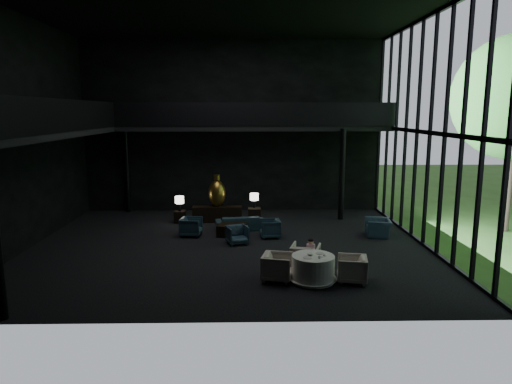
{
  "coord_description": "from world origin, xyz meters",
  "views": [
    {
      "loc": [
        0.65,
        -15.67,
        4.72
      ],
      "look_at": [
        0.97,
        0.5,
        1.86
      ],
      "focal_mm": 32.0,
      "sensor_mm": 36.0,
      "label": 1
    }
  ],
  "objects_px": {
    "table_lamp_left": "(179,200)",
    "sofa": "(240,221)",
    "lounge_armchair_east": "(270,228)",
    "dining_chair_north": "(305,254)",
    "coffee_table": "(232,229)",
    "lounge_armchair_south": "(237,235)",
    "dining_chair_west": "(278,265)",
    "console": "(217,214)",
    "window_armchair": "(378,225)",
    "side_table_left": "(180,217)",
    "table_lamp_right": "(254,197)",
    "child": "(311,247)",
    "dining_chair_east": "(352,267)",
    "dining_table": "(313,270)",
    "bronze_urn": "(217,193)",
    "lounge_armchair_west": "(191,226)",
    "side_table_right": "(254,215)"
  },
  "relations": [
    {
      "from": "side_table_right",
      "to": "coffee_table",
      "type": "height_order",
      "value": "side_table_right"
    },
    {
      "from": "sofa",
      "to": "lounge_armchair_east",
      "type": "height_order",
      "value": "lounge_armchair_east"
    },
    {
      "from": "lounge_armchair_south",
      "to": "dining_chair_north",
      "type": "distance_m",
      "value": 3.44
    },
    {
      "from": "bronze_urn",
      "to": "dining_chair_west",
      "type": "relative_size",
      "value": 1.52
    },
    {
      "from": "side_table_left",
      "to": "child",
      "type": "height_order",
      "value": "child"
    },
    {
      "from": "table_lamp_right",
      "to": "dining_table",
      "type": "distance_m",
      "value": 7.41
    },
    {
      "from": "sofa",
      "to": "side_table_left",
      "type": "bearing_deg",
      "value": -34.04
    },
    {
      "from": "table_lamp_left",
      "to": "lounge_armchair_west",
      "type": "distance_m",
      "value": 2.33
    },
    {
      "from": "side_table_right",
      "to": "table_lamp_left",
      "type": "bearing_deg",
      "value": -177.68
    },
    {
      "from": "table_lamp_left",
      "to": "sofa",
      "type": "relative_size",
      "value": 0.34
    },
    {
      "from": "lounge_armchair_east",
      "to": "bronze_urn",
      "type": "bearing_deg",
      "value": -145.21
    },
    {
      "from": "coffee_table",
      "to": "dining_chair_north",
      "type": "distance_m",
      "value": 4.55
    },
    {
      "from": "coffee_table",
      "to": "dining_chair_west",
      "type": "distance_m",
      "value": 5.01
    },
    {
      "from": "side_table_right",
      "to": "dining_chair_north",
      "type": "height_order",
      "value": "dining_chair_north"
    },
    {
      "from": "table_lamp_left",
      "to": "sofa",
      "type": "distance_m",
      "value": 2.94
    },
    {
      "from": "lounge_armchair_south",
      "to": "dining_chair_west",
      "type": "xyz_separation_m",
      "value": [
        1.22,
        -3.6,
        0.11
      ]
    },
    {
      "from": "sofa",
      "to": "side_table_right",
      "type": "bearing_deg",
      "value": -122.27
    },
    {
      "from": "dining_chair_east",
      "to": "dining_chair_west",
      "type": "relative_size",
      "value": 0.94
    },
    {
      "from": "dining_chair_west",
      "to": "lounge_armchair_south",
      "type": "bearing_deg",
      "value": 32.0
    },
    {
      "from": "table_lamp_right",
      "to": "dining_chair_east",
      "type": "bearing_deg",
      "value": -70.16
    },
    {
      "from": "table_lamp_left",
      "to": "window_armchair",
      "type": "xyz_separation_m",
      "value": [
        7.91,
        -2.29,
        -0.56
      ]
    },
    {
      "from": "side_table_right",
      "to": "window_armchair",
      "type": "height_order",
      "value": "window_armchair"
    },
    {
      "from": "table_lamp_right",
      "to": "child",
      "type": "height_order",
      "value": "table_lamp_right"
    },
    {
      "from": "console",
      "to": "window_armchair",
      "type": "distance_m",
      "value": 6.76
    },
    {
      "from": "side_table_left",
      "to": "dining_chair_west",
      "type": "height_order",
      "value": "dining_chair_west"
    },
    {
      "from": "lounge_armchair_west",
      "to": "dining_chair_east",
      "type": "relative_size",
      "value": 0.94
    },
    {
      "from": "table_lamp_right",
      "to": "child",
      "type": "bearing_deg",
      "value": -75.86
    },
    {
      "from": "child",
      "to": "sofa",
      "type": "bearing_deg",
      "value": -65.82
    },
    {
      "from": "lounge_armchair_east",
      "to": "dining_chair_north",
      "type": "distance_m",
      "value": 3.66
    },
    {
      "from": "dining_table",
      "to": "coffee_table",
      "type": "bearing_deg",
      "value": 116.17
    },
    {
      "from": "console",
      "to": "bronze_urn",
      "type": "distance_m",
      "value": 0.93
    },
    {
      "from": "side_table_right",
      "to": "child",
      "type": "relative_size",
      "value": 1.09
    },
    {
      "from": "dining_chair_east",
      "to": "table_lamp_left",
      "type": "bearing_deg",
      "value": -129.47
    },
    {
      "from": "bronze_urn",
      "to": "coffee_table",
      "type": "xyz_separation_m",
      "value": [
        0.71,
        -2.23,
        -1.04
      ]
    },
    {
      "from": "coffee_table",
      "to": "dining_table",
      "type": "xyz_separation_m",
      "value": [
        2.42,
        -4.92,
        0.11
      ]
    },
    {
      "from": "side_table_left",
      "to": "lounge_armchair_east",
      "type": "bearing_deg",
      "value": -32.93
    },
    {
      "from": "lounge_armchair_south",
      "to": "table_lamp_left",
      "type": "bearing_deg",
      "value": 108.76
    },
    {
      "from": "window_armchair",
      "to": "dining_chair_east",
      "type": "relative_size",
      "value": 1.12
    },
    {
      "from": "window_armchair",
      "to": "coffee_table",
      "type": "height_order",
      "value": "window_armchair"
    },
    {
      "from": "lounge_armchair_south",
      "to": "coffee_table",
      "type": "distance_m",
      "value": 1.22
    },
    {
      "from": "side_table_left",
      "to": "dining_table",
      "type": "bearing_deg",
      "value": -55.95
    },
    {
      "from": "dining_chair_north",
      "to": "side_table_left",
      "type": "bearing_deg",
      "value": -35.71
    },
    {
      "from": "dining_table",
      "to": "lounge_armchair_west",
      "type": "bearing_deg",
      "value": 129.55
    },
    {
      "from": "console",
      "to": "bronze_urn",
      "type": "xyz_separation_m",
      "value": [
        0.0,
        0.05,
        0.93
      ]
    },
    {
      "from": "window_armchair",
      "to": "sofa",
      "type": "bearing_deg",
      "value": -93.99
    },
    {
      "from": "table_lamp_left",
      "to": "sofa",
      "type": "height_order",
      "value": "table_lamp_left"
    },
    {
      "from": "lounge_armchair_west",
      "to": "lounge_armchair_east",
      "type": "bearing_deg",
      "value": -89.5
    },
    {
      "from": "dining_table",
      "to": "dining_chair_west",
      "type": "xyz_separation_m",
      "value": [
        -0.99,
        0.13,
        0.13
      ]
    },
    {
      "from": "table_lamp_right",
      "to": "lounge_armchair_west",
      "type": "distance_m",
      "value": 3.48
    },
    {
      "from": "window_armchair",
      "to": "child",
      "type": "distance_m",
      "value": 4.91
    }
  ]
}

